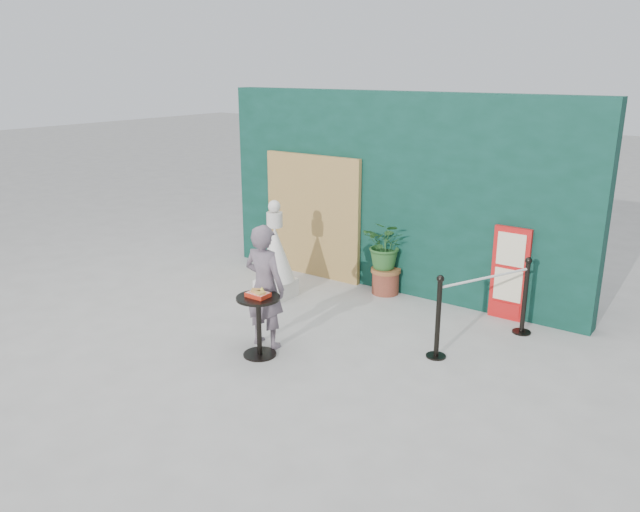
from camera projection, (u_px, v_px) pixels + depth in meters
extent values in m
plane|color=#ADAAA5|center=(261.00, 361.00, 7.38)|extent=(60.00, 60.00, 0.00)
cube|color=#0B3126|center=(395.00, 194.00, 9.39)|extent=(6.00, 0.30, 3.00)
cube|color=tan|center=(312.00, 216.00, 10.15)|extent=(1.80, 0.08, 2.00)
imported|color=slate|center=(265.00, 286.00, 7.58)|extent=(0.57, 0.38, 1.55)
cube|color=red|center=(510.00, 274.00, 8.43)|extent=(0.50, 0.06, 1.30)
cube|color=beige|center=(511.00, 250.00, 8.30)|extent=(0.38, 0.02, 0.45)
cube|color=beige|center=(508.00, 285.00, 8.45)|extent=(0.38, 0.02, 0.45)
cube|color=red|center=(506.00, 309.00, 8.55)|extent=(0.38, 0.02, 0.18)
cube|color=silver|center=(276.00, 288.00, 9.41)|extent=(0.50, 0.50, 0.27)
cone|color=white|center=(275.00, 253.00, 9.25)|extent=(0.58, 0.58, 0.81)
cylinder|color=beige|center=(275.00, 220.00, 9.10)|extent=(0.24, 0.24, 0.22)
sphere|color=silver|center=(274.00, 206.00, 9.04)|extent=(0.18, 0.18, 0.18)
cylinder|color=black|center=(260.00, 354.00, 7.52)|extent=(0.40, 0.40, 0.02)
cylinder|color=black|center=(259.00, 327.00, 7.42)|extent=(0.06, 0.06, 0.72)
cylinder|color=black|center=(258.00, 298.00, 7.31)|extent=(0.52, 0.52, 0.03)
cube|color=red|center=(258.00, 295.00, 7.30)|extent=(0.26, 0.19, 0.05)
cube|color=red|center=(258.00, 293.00, 7.29)|extent=(0.24, 0.17, 0.00)
cube|color=tan|center=(256.00, 290.00, 7.32)|extent=(0.15, 0.14, 0.02)
cube|color=gold|center=(260.00, 293.00, 7.24)|extent=(0.13, 0.13, 0.02)
cone|color=yellow|center=(262.00, 289.00, 7.31)|extent=(0.06, 0.06, 0.06)
cylinder|color=brown|center=(385.00, 283.00, 9.53)|extent=(0.41, 0.41, 0.34)
cylinder|color=#965B31|center=(386.00, 270.00, 9.47)|extent=(0.46, 0.46, 0.06)
imported|color=#295B27|center=(387.00, 245.00, 9.36)|extent=(0.68, 0.59, 0.75)
cylinder|color=black|center=(436.00, 356.00, 7.47)|extent=(0.24, 0.24, 0.02)
cylinder|color=black|center=(438.00, 320.00, 7.34)|extent=(0.06, 0.06, 0.96)
sphere|color=black|center=(440.00, 279.00, 7.19)|extent=(0.09, 0.09, 0.09)
cylinder|color=black|center=(521.00, 332.00, 8.15)|extent=(0.24, 0.24, 0.02)
cylinder|color=black|center=(525.00, 298.00, 8.01)|extent=(0.06, 0.06, 0.96)
sphere|color=black|center=(529.00, 261.00, 7.86)|extent=(0.09, 0.09, 0.09)
cylinder|color=silver|center=(486.00, 278.00, 7.56)|extent=(0.63, 1.31, 0.03)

